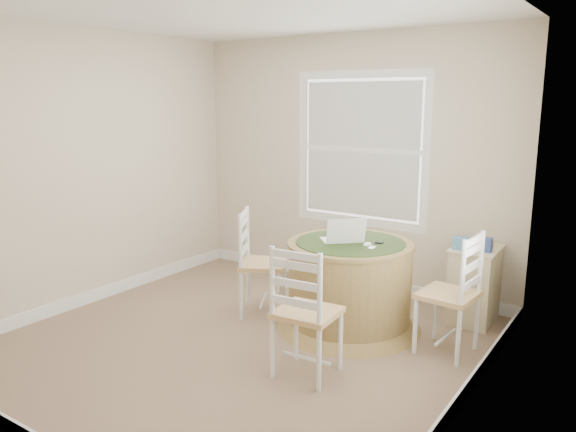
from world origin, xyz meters
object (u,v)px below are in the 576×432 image
Objects in this scene: chair_right at (448,294)px; laptop at (343,238)px; corner_chest at (474,284)px; round_table at (349,281)px; chair_left at (263,263)px; chair_near at (307,312)px.

chair_right is 0.98m from laptop.
corner_chest is at bearing -174.90° from chair_right.
round_table is 1.31× the size of chair_left.
round_table is at bearing -84.89° from chair_near.
chair_left is 0.83m from laptop.
chair_near is at bearing -89.37° from round_table.
corner_chest is (0.91, 0.76, -0.45)m from laptop.
round_table is 1.83× the size of corner_chest.
chair_near is (0.97, -0.78, 0.00)m from chair_left.
chair_left is 1.25m from chair_near.
chair_near is (0.16, -0.93, 0.06)m from round_table.
chair_right is at bearing 136.57° from laptop.
chair_near is 1.00× the size of chair_right.
corner_chest is (0.85, 0.74, -0.07)m from round_table.
chair_right reaches higher than round_table.
chair_left is 1.89m from corner_chest.
laptop is at bearing -85.12° from chair_right.
chair_near is at bearing -114.10° from corner_chest.
laptop is (-0.06, -0.02, 0.38)m from round_table.
chair_left is at bearing -178.70° from round_table.
chair_left reaches higher than round_table.
laptop is at bearing -108.83° from chair_left.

